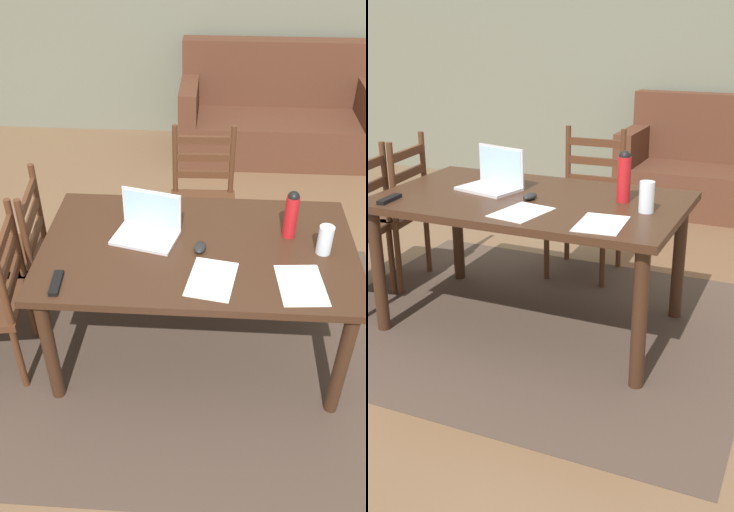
# 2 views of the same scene
# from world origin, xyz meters

# --- Properties ---
(ground_plane) EXTENTS (14.00, 14.00, 0.00)m
(ground_plane) POSITION_xyz_m (0.00, 0.00, 0.00)
(ground_plane) COLOR brown
(area_rug) EXTENTS (2.39, 2.03, 0.01)m
(area_rug) POSITION_xyz_m (0.00, 0.00, 0.00)
(area_rug) COLOR #47382D
(area_rug) RESTS_ON ground
(dining_table) EXTENTS (1.60, 0.96, 0.73)m
(dining_table) POSITION_xyz_m (0.00, 0.00, 0.64)
(dining_table) COLOR #382114
(dining_table) RESTS_ON ground
(chair_far_head) EXTENTS (0.45, 0.45, 0.95)m
(chair_far_head) POSITION_xyz_m (-0.00, 0.85, 0.46)
(chair_far_head) COLOR #4C2B19
(chair_far_head) RESTS_ON ground
(chair_left_far) EXTENTS (0.49, 0.49, 0.95)m
(chair_left_far) POSITION_xyz_m (-1.09, 0.20, 0.46)
(chair_left_far) COLOR #4C2B19
(chair_left_far) RESTS_ON ground
(couch) EXTENTS (1.80, 0.80, 1.00)m
(couch) POSITION_xyz_m (0.63, 2.67, 0.36)
(couch) COLOR #512D1E
(couch) RESTS_ON ground
(laptop) EXTENTS (0.36, 0.29, 0.23)m
(laptop) POSITION_xyz_m (-0.27, 0.09, 0.79)
(laptop) COLOR silver
(laptop) RESTS_ON dining_table
(water_bottle) EXTENTS (0.07, 0.07, 0.26)m
(water_bottle) POSITION_xyz_m (0.47, 0.12, 0.87)
(water_bottle) COLOR red
(water_bottle) RESTS_ON dining_table
(drinking_glass) EXTENTS (0.07, 0.07, 0.15)m
(drinking_glass) POSITION_xyz_m (0.62, -0.02, 0.81)
(drinking_glass) COLOR silver
(drinking_glass) RESTS_ON dining_table
(computer_mouse) EXTENTS (0.07, 0.11, 0.03)m
(computer_mouse) POSITION_xyz_m (0.01, -0.04, 0.75)
(computer_mouse) COLOR black
(computer_mouse) RESTS_ON dining_table
(tv_remote) EXTENTS (0.06, 0.17, 0.02)m
(tv_remote) POSITION_xyz_m (-0.64, -0.35, 0.74)
(tv_remote) COLOR black
(tv_remote) RESTS_ON dining_table
(paper_stack_left) EXTENTS (0.26, 0.33, 0.00)m
(paper_stack_left) POSITION_xyz_m (0.07, -0.27, 0.73)
(paper_stack_left) COLOR white
(paper_stack_left) RESTS_ON dining_table
(paper_stack_right) EXTENTS (0.23, 0.31, 0.00)m
(paper_stack_right) POSITION_xyz_m (0.49, -0.28, 0.73)
(paper_stack_right) COLOR white
(paper_stack_right) RESTS_ON dining_table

